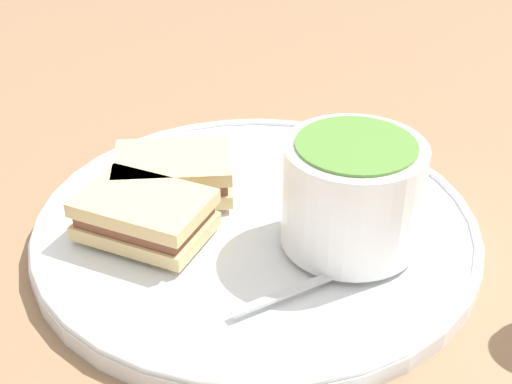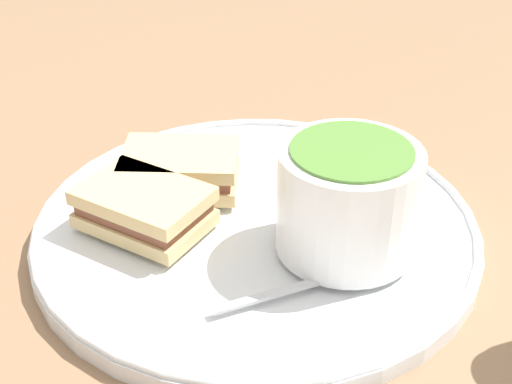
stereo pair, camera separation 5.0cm
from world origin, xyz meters
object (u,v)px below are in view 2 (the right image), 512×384
Objects in this scene: soup_bowl at (346,201)px; sandwich_half_near at (180,169)px; spoon at (342,272)px; sandwich_half_far at (144,207)px.

sandwich_half_near is (0.14, -0.01, -0.02)m from soup_bowl.
soup_bowl reaches higher than sandwich_half_near.
sandwich_half_near reaches higher than spoon.
sandwich_half_far is at bearing 133.47° from spoon.
sandwich_half_near is at bearing 112.47° from spoon.
soup_bowl is 0.14m from sandwich_half_far.
sandwich_half_near is (0.15, -0.04, 0.01)m from spoon.
soup_bowl is 0.05m from spoon.
soup_bowl is at bearing -161.05° from sandwich_half_far.
sandwich_half_far reaches higher than spoon.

